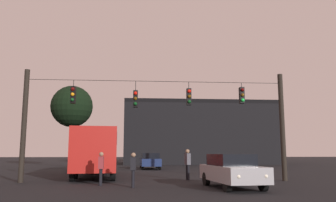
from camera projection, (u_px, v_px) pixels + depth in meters
ground_plane at (150, 170)px, 31.55m from camera, size 168.00×168.00×0.00m
overhead_signal_span at (158, 117)px, 19.27m from camera, size 14.80×0.44×6.17m
city_bus at (96, 148)px, 23.42m from camera, size 3.54×11.19×3.00m
car_near_right at (232, 170)px, 15.53m from camera, size 2.27×4.48×1.52m
car_far_left at (150, 161)px, 32.78m from camera, size 1.98×4.40×1.52m
pedestrian_crossing_left at (101, 167)px, 16.78m from camera, size 0.24×0.36×1.61m
pedestrian_crossing_center at (188, 162)px, 19.95m from camera, size 0.34×0.42×1.77m
pedestrian_crossing_right at (133, 168)px, 15.85m from camera, size 0.26×0.37×1.58m
corner_building at (197, 134)px, 49.78m from camera, size 20.49×12.58×8.42m
tree_left_silhouette at (72, 107)px, 38.65m from camera, size 4.67×4.67×9.06m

